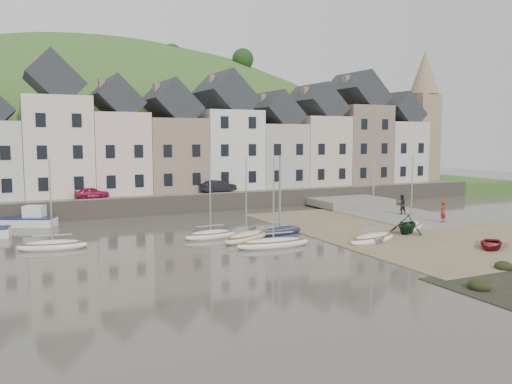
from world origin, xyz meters
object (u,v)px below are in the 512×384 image
person_dark (401,204)px  rowboat_green (407,224)px  rowboat_white (376,236)px  rowboat_red (491,244)px  person_red (443,212)px  car_left (92,193)px  car_right (218,186)px  sailboat_0 (53,245)px

person_dark → rowboat_green: bearing=61.0°
rowboat_white → rowboat_red: rowboat_red is taller
rowboat_white → person_red: size_ratio=1.59×
rowboat_red → person_red: person_red is taller
rowboat_green → car_left: size_ratio=0.89×
person_dark → car_right: size_ratio=0.48×
rowboat_green → car_right: car_right is taller
rowboat_white → person_dark: 13.71m
rowboat_green → car_left: (-20.53, 21.15, 1.33)m
rowboat_green → person_dark: 10.07m
car_left → car_right: bearing=-89.5°
car_right → sailboat_0: bearing=119.1°
sailboat_0 → person_dark: (31.58, 1.87, 0.81)m
rowboat_red → person_dark: person_dark is taller
rowboat_red → car_left: (-21.85, 27.85, 1.78)m
rowboat_white → car_right: bearing=134.3°
rowboat_green → car_right: (-7.43, 21.15, 1.43)m
car_left → rowboat_red: bearing=-141.4°
rowboat_green → rowboat_red: (1.32, -6.70, -0.46)m
sailboat_0 → person_red: bearing=-6.0°
rowboat_white → rowboat_red: size_ratio=0.98×
rowboat_white → person_red: (10.36, 3.89, 0.67)m
person_red → person_dark: size_ratio=0.96×
rowboat_white → sailboat_0: bearing=-163.2°
car_left → car_right: 13.10m
rowboat_green → person_dark: person_dark is taller
person_red → car_left: bearing=-50.8°
rowboat_white → car_right: 22.69m
rowboat_red → rowboat_white: bearing=-173.5°
rowboat_green → car_left: car_left is taller
rowboat_green → car_right: 22.46m
car_right → rowboat_green: bearing=-171.8°
rowboat_green → car_right: size_ratio=0.73×
rowboat_red → car_right: bearing=160.1°
rowboat_white → person_red: person_red is taller
rowboat_green → car_right: bearing=170.4°
sailboat_0 → rowboat_green: 26.03m
sailboat_0 → car_left: bearing=72.4°
person_dark → sailboat_0: bearing=12.9°
sailboat_0 → car_right: sailboat_0 is taller
rowboat_green → car_left: bearing=-164.9°
sailboat_0 → rowboat_green: (25.32, -6.02, 0.56)m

